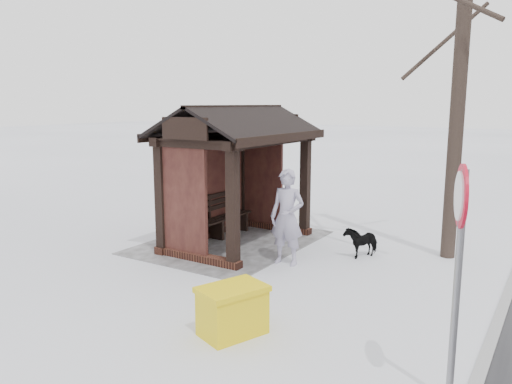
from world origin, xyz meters
TOP-DOWN VIEW (x-y plane):
  - ground at (0.00, 0.00)m, footprint 120.00×120.00m
  - kerb at (0.00, 5.50)m, footprint 120.00×0.15m
  - trampled_patch at (0.00, -0.20)m, footprint 4.20×3.20m
  - bus_shelter at (0.00, -0.16)m, footprint 3.60×2.40m
  - pedestrian at (0.68, 1.61)m, footprint 0.51×0.73m
  - dog at (-0.59, 2.67)m, footprint 0.83×0.62m
  - grit_bin at (3.76, 2.46)m, footprint 1.05×0.89m
  - road_sign at (3.81, 5.28)m, footprint 0.62×0.24m

SIDE VIEW (x-z plane):
  - ground at x=0.00m, z-range 0.00..0.00m
  - trampled_patch at x=0.00m, z-range 0.00..0.02m
  - kerb at x=0.00m, z-range -0.02..0.04m
  - dog at x=-0.59m, z-range 0.00..0.64m
  - grit_bin at x=3.76m, z-range 0.00..0.69m
  - pedestrian at x=0.68m, z-range 0.00..1.88m
  - road_sign at x=3.81m, z-range 0.54..3.08m
  - bus_shelter at x=0.00m, z-range 0.62..3.71m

